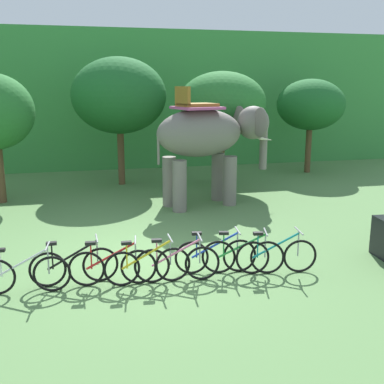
{
  "coord_description": "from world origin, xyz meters",
  "views": [
    {
      "loc": [
        -1.35,
        -9.64,
        3.81
      ],
      "look_at": [
        1.18,
        1.0,
        1.3
      ],
      "focal_mm": 43.57,
      "sensor_mm": 36.0,
      "label": 1
    }
  ],
  "objects_px": {
    "bike_blue": "(216,255)",
    "bike_teal": "(276,256)",
    "elephant": "(209,137)",
    "tree_center_left": "(311,105)",
    "bike_red": "(112,266)",
    "bike_white": "(24,274)",
    "tree_left": "(119,96)",
    "bike_black": "(74,266)",
    "bike_pink": "(177,263)",
    "bike_yellow": "(148,265)",
    "bike_green": "(243,256)",
    "tree_right": "(222,102)"
  },
  "relations": [
    {
      "from": "bike_white",
      "to": "bike_blue",
      "type": "distance_m",
      "value": 3.75
    },
    {
      "from": "tree_center_left",
      "to": "bike_black",
      "type": "distance_m",
      "value": 14.45
    },
    {
      "from": "elephant",
      "to": "bike_white",
      "type": "distance_m",
      "value": 7.89
    },
    {
      "from": "bike_teal",
      "to": "bike_yellow",
      "type": "bearing_deg",
      "value": 178.15
    },
    {
      "from": "bike_green",
      "to": "bike_blue",
      "type": "bearing_deg",
      "value": 163.45
    },
    {
      "from": "tree_right",
      "to": "bike_pink",
      "type": "distance_m",
      "value": 9.65
    },
    {
      "from": "tree_right",
      "to": "bike_white",
      "type": "distance_m",
      "value": 10.93
    },
    {
      "from": "tree_right",
      "to": "tree_center_left",
      "type": "xyz_separation_m",
      "value": [
        4.59,
        1.84,
        -0.21
      ]
    },
    {
      "from": "bike_blue",
      "to": "bike_teal",
      "type": "bearing_deg",
      "value": -14.09
    },
    {
      "from": "tree_right",
      "to": "bike_red",
      "type": "relative_size",
      "value": 2.54
    },
    {
      "from": "bike_white",
      "to": "bike_black",
      "type": "distance_m",
      "value": 0.93
    },
    {
      "from": "bike_black",
      "to": "bike_pink",
      "type": "height_order",
      "value": "same"
    },
    {
      "from": "bike_black",
      "to": "bike_blue",
      "type": "distance_m",
      "value": 2.84
    },
    {
      "from": "tree_center_left",
      "to": "bike_white",
      "type": "relative_size",
      "value": 2.39
    },
    {
      "from": "tree_right",
      "to": "bike_yellow",
      "type": "distance_m",
      "value": 9.85
    },
    {
      "from": "elephant",
      "to": "bike_green",
      "type": "bearing_deg",
      "value": -98.47
    },
    {
      "from": "bike_yellow",
      "to": "bike_red",
      "type": "bearing_deg",
      "value": 171.6
    },
    {
      "from": "elephant",
      "to": "bike_red",
      "type": "distance_m",
      "value": 6.94
    },
    {
      "from": "bike_black",
      "to": "bike_red",
      "type": "bearing_deg",
      "value": -16.65
    },
    {
      "from": "bike_black",
      "to": "bike_pink",
      "type": "relative_size",
      "value": 1.0
    },
    {
      "from": "bike_red",
      "to": "bike_teal",
      "type": "bearing_deg",
      "value": -3.18
    },
    {
      "from": "elephant",
      "to": "bike_blue",
      "type": "bearing_deg",
      "value": -103.98
    },
    {
      "from": "tree_right",
      "to": "bike_blue",
      "type": "xyz_separation_m",
      "value": [
        -2.64,
        -8.3,
        -2.8
      ]
    },
    {
      "from": "bike_white",
      "to": "bike_yellow",
      "type": "relative_size",
      "value": 1.0
    },
    {
      "from": "elephant",
      "to": "bike_blue",
      "type": "relative_size",
      "value": 2.49
    },
    {
      "from": "tree_center_left",
      "to": "bike_blue",
      "type": "bearing_deg",
      "value": -125.5
    },
    {
      "from": "elephant",
      "to": "bike_teal",
      "type": "distance_m",
      "value": 6.17
    },
    {
      "from": "bike_green",
      "to": "bike_black",
      "type": "bearing_deg",
      "value": 175.66
    },
    {
      "from": "elephant",
      "to": "bike_green",
      "type": "relative_size",
      "value": 2.55
    },
    {
      "from": "bike_red",
      "to": "bike_black",
      "type": "bearing_deg",
      "value": 163.35
    },
    {
      "from": "tree_center_left",
      "to": "bike_yellow",
      "type": "distance_m",
      "value": 13.76
    },
    {
      "from": "elephant",
      "to": "bike_white",
      "type": "height_order",
      "value": "elephant"
    },
    {
      "from": "tree_right",
      "to": "bike_white",
      "type": "relative_size",
      "value": 2.53
    },
    {
      "from": "tree_center_left",
      "to": "bike_yellow",
      "type": "bearing_deg",
      "value": -129.96
    },
    {
      "from": "bike_red",
      "to": "bike_white",
      "type": "bearing_deg",
      "value": 179.72
    },
    {
      "from": "tree_right",
      "to": "elephant",
      "type": "relative_size",
      "value": 1.02
    },
    {
      "from": "tree_center_left",
      "to": "bike_red",
      "type": "height_order",
      "value": "tree_center_left"
    },
    {
      "from": "tree_center_left",
      "to": "bike_blue",
      "type": "relative_size",
      "value": 2.4
    },
    {
      "from": "bike_white",
      "to": "tree_center_left",
      "type": "bearing_deg",
      "value": 43.03
    },
    {
      "from": "tree_right",
      "to": "bike_pink",
      "type": "bearing_deg",
      "value": -112.28
    },
    {
      "from": "tree_left",
      "to": "bike_blue",
      "type": "bearing_deg",
      "value": -83.36
    },
    {
      "from": "bike_teal",
      "to": "bike_green",
      "type": "bearing_deg",
      "value": 167.9
    },
    {
      "from": "bike_yellow",
      "to": "tree_center_left",
      "type": "bearing_deg",
      "value": 50.04
    },
    {
      "from": "bike_black",
      "to": "bike_yellow",
      "type": "relative_size",
      "value": 1.0
    },
    {
      "from": "bike_blue",
      "to": "bike_yellow",
      "type": "bearing_deg",
      "value": -171.4
    },
    {
      "from": "tree_right",
      "to": "bike_blue",
      "type": "distance_m",
      "value": 9.15
    },
    {
      "from": "bike_white",
      "to": "bike_teal",
      "type": "bearing_deg",
      "value": -2.23
    },
    {
      "from": "tree_left",
      "to": "bike_teal",
      "type": "bearing_deg",
      "value": -76.66
    },
    {
      "from": "tree_left",
      "to": "bike_red",
      "type": "distance_m",
      "value": 10.09
    },
    {
      "from": "bike_green",
      "to": "bike_yellow",
      "type": "bearing_deg",
      "value": -178.28
    }
  ]
}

